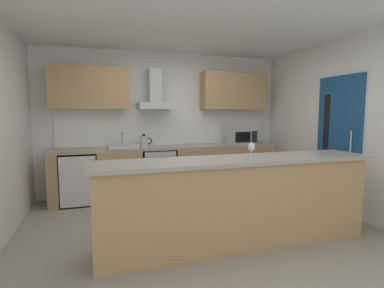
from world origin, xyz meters
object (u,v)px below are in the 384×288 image
at_px(microwave, 241,136).
at_px(kettle, 144,141).
at_px(range_hood, 155,96).
at_px(refrigerator, 79,178).
at_px(sink, 123,146).
at_px(wine_glass, 252,148).
at_px(oven, 158,171).

height_order(microwave, kettle, microwave).
distance_m(kettle, range_hood, 0.83).
bearing_deg(microwave, refrigerator, 179.51).
height_order(refrigerator, range_hood, range_hood).
bearing_deg(sink, kettle, -7.25).
bearing_deg(kettle, wine_glass, -69.58).
bearing_deg(microwave, kettle, -179.82).
bearing_deg(kettle, range_hood, 34.18).
relative_size(microwave, wine_glass, 2.81).
bearing_deg(microwave, range_hood, 174.48).
bearing_deg(refrigerator, range_hood, 5.72).
xyz_separation_m(oven, wine_glass, (0.60, -2.29, 0.66)).
relative_size(microwave, range_hood, 0.69).
bearing_deg(wine_glass, range_hood, 103.92).
height_order(oven, wine_glass, wine_glass).
xyz_separation_m(kettle, wine_glass, (0.84, -2.26, 0.12)).
height_order(oven, range_hood, range_hood).
relative_size(oven, refrigerator, 0.94).
relative_size(kettle, wine_glass, 1.62).
height_order(range_hood, wine_glass, range_hood).
xyz_separation_m(sink, wine_glass, (1.19, -2.30, 0.19)).
distance_m(oven, sink, 0.75).
bearing_deg(oven, microwave, -0.98).
xyz_separation_m(kettle, range_hood, (0.24, 0.16, 0.78)).
bearing_deg(sink, refrigerator, -178.92).
height_order(oven, kettle, kettle).
height_order(microwave, wine_glass, microwave).
xyz_separation_m(range_hood, wine_glass, (0.60, -2.42, -0.66)).
bearing_deg(refrigerator, kettle, -1.64).
distance_m(refrigerator, wine_glass, 3.07).
xyz_separation_m(microwave, sink, (-2.22, 0.04, -0.12)).
distance_m(sink, kettle, 0.36).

